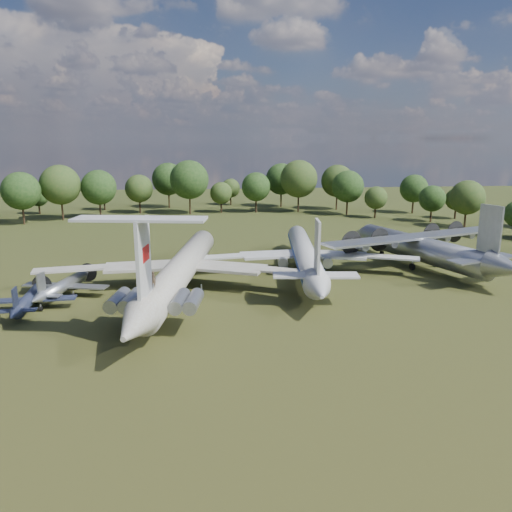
{
  "coord_description": "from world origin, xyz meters",
  "views": [
    {
      "loc": [
        -0.31,
        -71.14,
        21.6
      ],
      "look_at": [
        7.03,
        -1.21,
        5.0
      ],
      "focal_mm": 35.0,
      "sensor_mm": 36.0,
      "label": 1
    }
  ],
  "objects_px": {
    "il62_airliner": "(181,274)",
    "small_prop_northwest": "(64,288)",
    "tu104_jet": "(305,259)",
    "small_prop_west": "(29,302)",
    "an12_transport": "(420,252)",
    "person_on_il62": "(153,279)"
  },
  "relations": [
    {
      "from": "il62_airliner",
      "to": "small_prop_northwest",
      "type": "relative_size",
      "value": 3.35
    },
    {
      "from": "an12_transport",
      "to": "person_on_il62",
      "type": "bearing_deg",
      "value": -168.38
    },
    {
      "from": "tu104_jet",
      "to": "small_prop_northwest",
      "type": "bearing_deg",
      "value": -160.25
    },
    {
      "from": "tu104_jet",
      "to": "person_on_il62",
      "type": "bearing_deg",
      "value": -126.76
    },
    {
      "from": "an12_transport",
      "to": "small_prop_west",
      "type": "xyz_separation_m",
      "value": [
        -59.29,
        -16.33,
        -1.53
      ]
    },
    {
      "from": "tu104_jet",
      "to": "small_prop_west",
      "type": "xyz_separation_m",
      "value": [
        -38.76,
        -14.19,
        -1.31
      ]
    },
    {
      "from": "small_prop_west",
      "to": "an12_transport",
      "type": "bearing_deg",
      "value": 11.96
    },
    {
      "from": "tu104_jet",
      "to": "person_on_il62",
      "type": "distance_m",
      "value": 32.3
    },
    {
      "from": "il62_airliner",
      "to": "small_prop_northwest",
      "type": "height_order",
      "value": "il62_airliner"
    },
    {
      "from": "tu104_jet",
      "to": "small_prop_northwest",
      "type": "relative_size",
      "value": 2.96
    },
    {
      "from": "an12_transport",
      "to": "person_on_il62",
      "type": "height_order",
      "value": "person_on_il62"
    },
    {
      "from": "il62_airliner",
      "to": "person_on_il62",
      "type": "bearing_deg",
      "value": -90.0
    },
    {
      "from": "il62_airliner",
      "to": "an12_transport",
      "type": "distance_m",
      "value": 41.46
    },
    {
      "from": "an12_transport",
      "to": "small_prop_northwest",
      "type": "height_order",
      "value": "an12_transport"
    },
    {
      "from": "person_on_il62",
      "to": "tu104_jet",
      "type": "bearing_deg",
      "value": -116.87
    },
    {
      "from": "tu104_jet",
      "to": "small_prop_northwest",
      "type": "height_order",
      "value": "tu104_jet"
    },
    {
      "from": "an12_transport",
      "to": "tu104_jet",
      "type": "bearing_deg",
      "value": 166.58
    },
    {
      "from": "il62_airliner",
      "to": "person_on_il62",
      "type": "relative_size",
      "value": 29.88
    },
    {
      "from": "il62_airliner",
      "to": "tu104_jet",
      "type": "xyz_separation_m",
      "value": [
        19.58,
        8.35,
        -0.26
      ]
    },
    {
      "from": "tu104_jet",
      "to": "an12_transport",
      "type": "bearing_deg",
      "value": 12.38
    },
    {
      "from": "tu104_jet",
      "to": "small_prop_northwest",
      "type": "distance_m",
      "value": 36.89
    },
    {
      "from": "il62_airliner",
      "to": "small_prop_northwest",
      "type": "distance_m",
      "value": 16.37
    }
  ]
}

